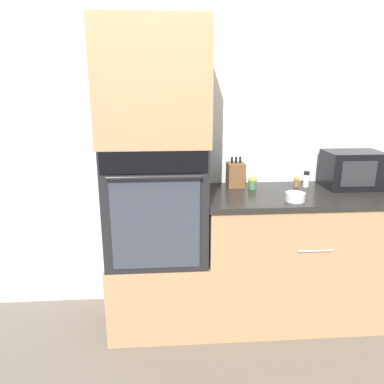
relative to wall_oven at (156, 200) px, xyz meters
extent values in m
plane|color=#6B6056|center=(0.33, -0.30, -0.91)|extent=(12.00, 12.00, 0.00)
cube|color=silver|center=(0.33, 0.33, 0.34)|extent=(8.00, 0.05, 2.50)
cube|color=#A87F56|center=(0.00, 0.00, -0.64)|extent=(0.66, 0.60, 0.53)
cube|color=black|center=(0.00, 0.00, 0.00)|extent=(0.64, 0.59, 0.76)
cube|color=black|center=(0.00, -0.30, 0.31)|extent=(0.61, 0.01, 0.13)
cube|color=#33E54C|center=(0.00, -0.30, 0.31)|extent=(0.09, 0.00, 0.03)
cube|color=#333842|center=(0.00, -0.30, -0.05)|extent=(0.52, 0.01, 0.57)
cylinder|color=black|center=(0.00, -0.33, 0.23)|extent=(0.54, 0.02, 0.02)
cube|color=#A87F56|center=(0.00, 0.00, 0.74)|extent=(0.66, 0.60, 0.72)
cube|color=#A87F56|center=(0.98, 0.00, -0.45)|extent=(1.30, 0.60, 0.90)
cube|color=black|center=(0.98, 0.00, 0.01)|extent=(1.32, 0.63, 0.03)
cylinder|color=#B7B7BC|center=(0.98, -0.31, -0.26)|extent=(0.22, 0.01, 0.01)
cube|color=black|center=(1.38, 0.11, 0.16)|extent=(0.39, 0.27, 0.26)
cube|color=#28282B|center=(1.36, -0.02, 0.16)|extent=(0.24, 0.01, 0.18)
cube|color=brown|center=(0.57, 0.21, 0.12)|extent=(0.12, 0.14, 0.17)
cylinder|color=black|center=(0.54, 0.21, 0.22)|extent=(0.02, 0.02, 0.04)
cylinder|color=black|center=(0.57, 0.21, 0.22)|extent=(0.02, 0.02, 0.04)
cylinder|color=black|center=(0.60, 0.21, 0.22)|extent=(0.02, 0.02, 0.04)
cylinder|color=silver|center=(0.87, -0.18, 0.06)|extent=(0.12, 0.12, 0.05)
cylinder|color=silver|center=(1.07, 0.15, 0.08)|extent=(0.04, 0.04, 0.09)
cylinder|color=black|center=(1.07, 0.15, 0.13)|extent=(0.04, 0.04, 0.02)
cylinder|color=brown|center=(1.00, 0.16, 0.06)|extent=(0.04, 0.04, 0.05)
cylinder|color=gold|center=(1.00, 0.16, 0.09)|extent=(0.04, 0.04, 0.02)
cylinder|color=#427047|center=(0.67, 0.12, 0.06)|extent=(0.06, 0.06, 0.06)
cylinder|color=gold|center=(0.67, 0.12, 0.11)|extent=(0.05, 0.05, 0.02)
camera|label=1|loc=(0.06, -2.38, 0.73)|focal=35.00mm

